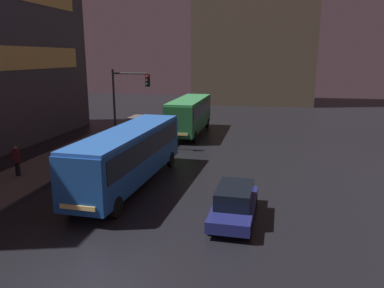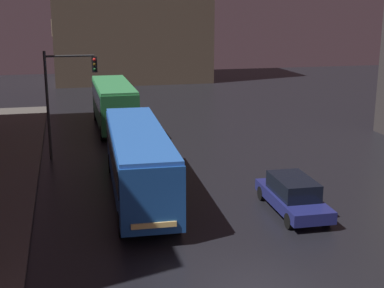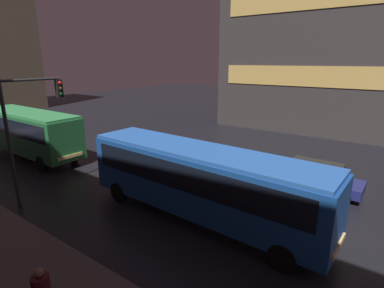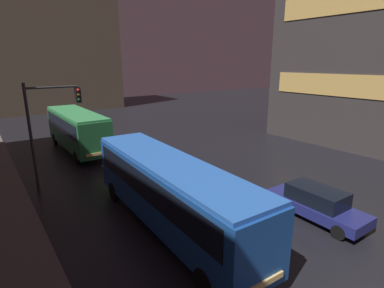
{
  "view_description": "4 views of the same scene",
  "coord_description": "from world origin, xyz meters",
  "px_view_note": "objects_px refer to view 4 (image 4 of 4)",
  "views": [
    {
      "loc": [
        5.11,
        -9.84,
        7.16
      ],
      "look_at": [
        1.26,
        9.13,
        2.63
      ],
      "focal_mm": 35.0,
      "sensor_mm": 36.0,
      "label": 1
    },
    {
      "loc": [
        -5.4,
        -14.1,
        8.54
      ],
      "look_at": [
        0.76,
        11.62,
        1.8
      ],
      "focal_mm": 50.0,
      "sensor_mm": 36.0,
      "label": 2
    },
    {
      "loc": [
        -12.26,
        2.62,
        6.8
      ],
      "look_at": [
        2.61,
        13.19,
        1.7
      ],
      "focal_mm": 28.0,
      "sensor_mm": 36.0,
      "label": 3
    },
    {
      "loc": [
        -8.64,
        -1.11,
        7.26
      ],
      "look_at": [
        1.65,
        13.02,
        2.48
      ],
      "focal_mm": 28.0,
      "sensor_mm": 36.0,
      "label": 4
    }
  ],
  "objects_px": {
    "car_taxi": "(316,203)",
    "traffic_light_main": "(48,119)",
    "bus_far": "(77,127)",
    "bus_near": "(169,187)"
  },
  "relations": [
    {
      "from": "bus_near",
      "to": "car_taxi",
      "type": "height_order",
      "value": "bus_near"
    },
    {
      "from": "bus_far",
      "to": "car_taxi",
      "type": "height_order",
      "value": "bus_far"
    },
    {
      "from": "bus_near",
      "to": "traffic_light_main",
      "type": "bearing_deg",
      "value": -65.73
    },
    {
      "from": "bus_near",
      "to": "bus_far",
      "type": "distance_m",
      "value": 14.95
    },
    {
      "from": "car_taxi",
      "to": "traffic_light_main",
      "type": "distance_m",
      "value": 14.79
    },
    {
      "from": "bus_near",
      "to": "traffic_light_main",
      "type": "distance_m",
      "value": 8.58
    },
    {
      "from": "car_taxi",
      "to": "traffic_light_main",
      "type": "height_order",
      "value": "traffic_light_main"
    },
    {
      "from": "bus_far",
      "to": "traffic_light_main",
      "type": "bearing_deg",
      "value": 64.96
    },
    {
      "from": "traffic_light_main",
      "to": "bus_near",
      "type": "bearing_deg",
      "value": -68.09
    },
    {
      "from": "bus_far",
      "to": "car_taxi",
      "type": "xyz_separation_m",
      "value": [
        5.89,
        -18.26,
        -1.28
      ]
    }
  ]
}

